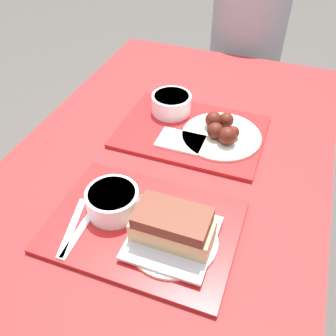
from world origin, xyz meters
TOP-DOWN VIEW (x-y plane):
  - ground_plane at (0.00, 0.00)m, footprint 12.00×12.00m
  - picnic_table at (0.00, 0.00)m, footprint 0.88×1.48m
  - picnic_bench_far at (0.00, 0.96)m, footprint 0.83×0.28m
  - tray_near at (0.03, -0.22)m, footprint 0.43×0.31m
  - tray_far at (0.02, 0.17)m, footprint 0.43×0.31m
  - bowl_coleslaw_near at (-0.05, -0.20)m, footprint 0.12×0.12m
  - brisket_sandwich_plate at (0.11, -0.24)m, footprint 0.20×0.20m
  - plastic_fork_near at (-0.12, -0.28)m, footprint 0.05×0.17m
  - plastic_knife_near at (-0.10, -0.28)m, footprint 0.02×0.17m
  - condiment_packet at (0.01, -0.15)m, footprint 0.04×0.03m
  - bowl_coleslaw_far at (-0.07, 0.24)m, footprint 0.12×0.12m
  - wings_plate_far at (0.12, 0.17)m, footprint 0.23×0.23m
  - napkin_far at (0.01, 0.10)m, footprint 0.13×0.09m
  - person_seated_across at (0.04, 0.96)m, footprint 0.33×0.33m

SIDE VIEW (x-z plane):
  - ground_plane at x=0.00m, z-range 0.00..0.00m
  - picnic_bench_far at x=0.00m, z-range 0.15..0.57m
  - picnic_table at x=0.00m, z-range 0.28..1.05m
  - person_seated_across at x=0.04m, z-range 0.37..1.13m
  - tray_near at x=0.03m, z-range 0.77..0.78m
  - tray_far at x=0.02m, z-range 0.77..0.78m
  - plastic_fork_near at x=-0.12m, z-range 0.78..0.79m
  - plastic_knife_near at x=-0.10m, z-range 0.78..0.79m
  - condiment_packet at x=0.01m, z-range 0.78..0.79m
  - napkin_far at x=0.01m, z-range 0.78..0.79m
  - wings_plate_far at x=0.12m, z-range 0.77..0.83m
  - bowl_coleslaw_near at x=-0.05m, z-range 0.79..0.84m
  - bowl_coleslaw_far at x=-0.07m, z-range 0.79..0.84m
  - brisket_sandwich_plate at x=0.11m, z-range 0.77..0.87m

